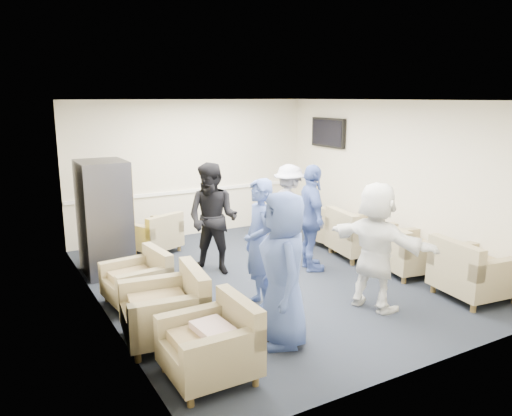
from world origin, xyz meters
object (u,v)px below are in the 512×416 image
armchair_right_midnear (407,253)px  person_mid_right (312,218)px  armchair_right_midfar (357,237)px  person_back_left (213,219)px  vending_machine (105,218)px  person_front_left (284,269)px  armchair_right_far (334,229)px  person_back_right (289,208)px  armchair_right_near (471,274)px  armchair_left_far (140,282)px  armchair_left_mid (169,311)px  person_front_right (376,246)px  armchair_corner (156,236)px  person_mid_left (259,244)px  armchair_left_near (214,346)px

armchair_right_midnear → person_mid_right: 1.59m
armchair_right_midfar → person_back_left: 2.62m
vending_machine → person_front_left: size_ratio=1.02×
armchair_right_far → person_back_right: person_back_right is taller
armchair_right_near → armchair_right_midfar: size_ratio=0.98×
armchair_left_far → armchair_right_midfar: size_ratio=0.82×
armchair_right_far → person_back_left: size_ratio=0.51×
armchair_right_midnear → person_mid_right: person_mid_right is taller
armchair_left_mid → person_back_left: bearing=150.1°
vending_machine → person_front_right: bearing=-48.8°
armchair_corner → person_mid_left: 3.05m
armchair_corner → person_front_left: 4.03m
armchair_left_near → armchair_right_midnear: armchair_right_midnear is taller
armchair_left_mid → person_mid_left: size_ratio=0.58×
armchair_right_midnear → vending_machine: vending_machine is taller
armchair_corner → person_mid_left: size_ratio=0.58×
armchair_left_mid → person_front_left: (1.10, -0.69, 0.52)m
armchair_corner → person_back_left: (0.47, -1.46, 0.57)m
armchair_left_mid → armchair_right_midfar: 4.13m
armchair_left_far → person_mid_right: bearing=83.5°
armchair_left_near → armchair_right_far: bearing=127.9°
person_back_right → person_mid_right: size_ratio=0.92×
armchair_left_far → armchair_right_midnear: armchair_right_midnear is taller
armchair_right_midnear → person_front_left: bearing=117.7°
armchair_right_near → armchair_right_midfar: armchair_right_near is taller
armchair_left_near → armchair_right_near: 3.94m
armchair_left_mid → armchair_right_far: (3.99, 2.06, -0.03)m
armchair_right_near → person_mid_right: bearing=37.4°
armchair_corner → person_front_left: person_front_left is taller
person_mid_left → person_front_left: bearing=-5.9°
armchair_left_near → person_mid_right: bearing=128.2°
armchair_left_mid → person_front_left: 1.40m
vending_machine → person_front_right: 4.16m
armchair_left_far → person_mid_left: bearing=51.1°
armchair_corner → person_back_right: person_back_right is taller
armchair_left_far → armchair_right_midfar: bearing=85.9°
armchair_left_far → person_back_left: bearing=108.6°
armchair_corner → person_front_right: 4.17m
armchair_right_midnear → person_front_right: 1.62m
armchair_right_far → person_front_left: person_front_left is taller
armchair_left_mid → person_front_right: 2.76m
armchair_right_midnear → person_front_right: (-1.35, -0.72, 0.51)m
armchair_left_far → person_back_right: person_back_right is taller
person_front_left → armchair_right_near: bearing=103.9°
armchair_right_midfar → person_front_left: (-2.82, -2.01, 0.52)m
person_front_left → person_mid_right: (1.72, 1.86, -0.02)m
armchair_right_far → person_front_right: bearing=145.3°
armchair_right_near → armchair_right_midnear: (-0.03, 1.16, -0.02)m
armchair_right_near → person_mid_right: (-1.23, 2.07, 0.50)m
armchair_right_midfar → armchair_corner: armchair_right_midfar is taller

